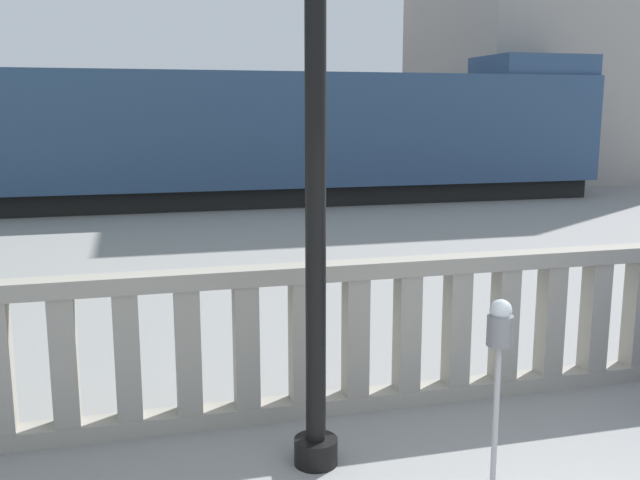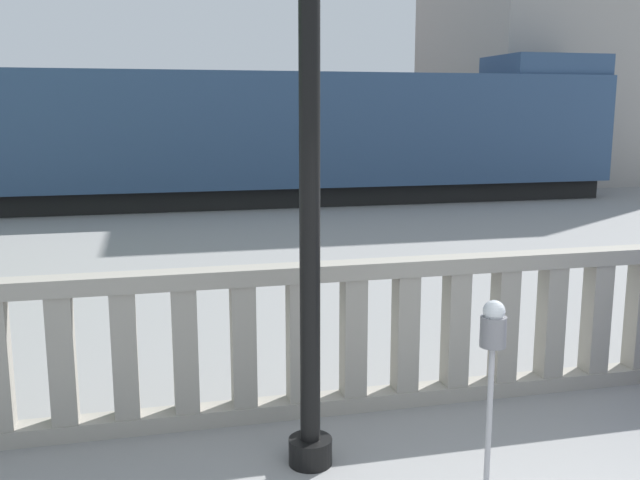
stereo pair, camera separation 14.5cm
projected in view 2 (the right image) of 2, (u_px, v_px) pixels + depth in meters
balustrade at (405, 332)px, 6.35m from camera, size 17.89×0.24×1.34m
parking_meter at (493, 340)px, 4.72m from camera, size 0.17×0.17×1.40m
train_near at (256, 136)px, 19.59m from camera, size 20.85×2.82×4.17m
train_far at (311, 123)px, 33.22m from camera, size 19.89×2.83×4.35m
building_block at (565, 17)px, 26.79m from camera, size 8.89×8.03×12.00m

